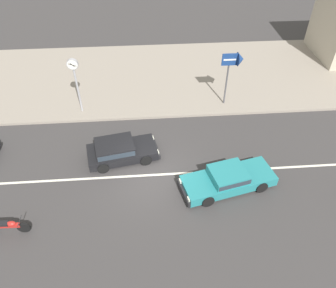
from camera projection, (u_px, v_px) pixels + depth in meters
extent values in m
plane|color=#383535|center=(149.00, 175.00, 16.60)|extent=(160.00, 160.00, 0.00)
cube|color=silver|center=(149.00, 175.00, 16.60)|extent=(50.40, 0.14, 0.01)
cube|color=gray|center=(145.00, 76.00, 23.75)|extent=(68.00, 10.00, 0.15)
cube|color=black|center=(122.00, 152.00, 17.29)|extent=(3.81, 2.30, 0.48)
cube|color=black|center=(114.00, 147.00, 16.90)|extent=(2.20, 1.84, 0.46)
cube|color=#28333D|center=(114.00, 147.00, 16.90)|extent=(2.13, 1.86, 0.29)
cube|color=black|center=(156.00, 147.00, 17.71)|extent=(0.42, 1.63, 0.28)
cube|color=white|center=(153.00, 138.00, 17.98)|extent=(0.12, 0.25, 0.14)
cube|color=white|center=(158.00, 152.00, 17.14)|extent=(0.12, 0.25, 0.14)
cylinder|color=black|center=(140.00, 141.00, 18.14)|extent=(0.63, 0.33, 0.60)
cylinder|color=black|center=(146.00, 160.00, 17.00)|extent=(0.63, 0.33, 0.60)
cylinder|color=black|center=(100.00, 147.00, 17.72)|extent=(0.63, 0.33, 0.60)
cylinder|color=black|center=(103.00, 168.00, 16.57)|extent=(0.63, 0.33, 0.60)
cube|color=teal|center=(228.00, 180.00, 15.80)|extent=(4.73, 2.62, 0.48)
cube|color=teal|center=(228.00, 174.00, 15.49)|extent=(1.97, 1.82, 0.42)
cube|color=#28333D|center=(228.00, 174.00, 15.49)|extent=(1.91, 1.83, 0.27)
cube|color=black|center=(184.00, 193.00, 15.35)|extent=(0.48, 1.59, 0.28)
cube|color=white|center=(189.00, 199.00, 14.82)|extent=(0.13, 0.25, 0.14)
cube|color=white|center=(180.00, 181.00, 15.63)|extent=(0.13, 0.25, 0.14)
cylinder|color=black|center=(208.00, 201.00, 15.01)|extent=(0.63, 0.35, 0.60)
cylinder|color=black|center=(195.00, 177.00, 16.11)|extent=(0.63, 0.35, 0.60)
cylinder|color=black|center=(261.00, 187.00, 15.63)|extent=(0.63, 0.35, 0.60)
cylinder|color=black|center=(246.00, 165.00, 16.74)|extent=(0.63, 0.35, 0.60)
cylinder|color=black|center=(24.00, 228.00, 13.96)|extent=(0.56, 0.12, 0.56)
cube|color=red|center=(6.00, 225.00, 13.81)|extent=(1.17, 0.18, 0.18)
cube|color=black|center=(1.00, 224.00, 13.71)|extent=(0.62, 0.26, 0.12)
ellipsoid|color=red|center=(11.00, 224.00, 13.74)|extent=(0.41, 0.25, 0.22)
cylinder|color=#232326|center=(20.00, 221.00, 13.63)|extent=(0.05, 0.56, 0.03)
cylinder|color=#9E9EA3|center=(78.00, 91.00, 19.53)|extent=(0.12, 0.12, 2.89)
cylinder|color=#9E9EA3|center=(72.00, 64.00, 18.35)|extent=(0.64, 0.18, 0.64)
cylinder|color=white|center=(72.00, 65.00, 18.28)|extent=(0.57, 0.02, 0.57)
cylinder|color=white|center=(73.00, 63.00, 18.42)|extent=(0.57, 0.02, 0.57)
cube|color=black|center=(72.00, 65.00, 18.27)|extent=(0.23, 0.01, 0.22)
cube|color=black|center=(72.00, 65.00, 18.27)|extent=(0.44, 0.01, 0.19)
cylinder|color=#4C4C51|center=(226.00, 85.00, 20.22)|extent=(0.10, 0.10, 2.70)
cube|color=navy|center=(230.00, 60.00, 19.04)|extent=(0.93, 0.06, 0.74)
cone|color=navy|center=(241.00, 59.00, 19.08)|extent=(0.36, 0.82, 0.82)
cube|color=white|center=(230.00, 60.00, 19.02)|extent=(0.74, 0.01, 0.10)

